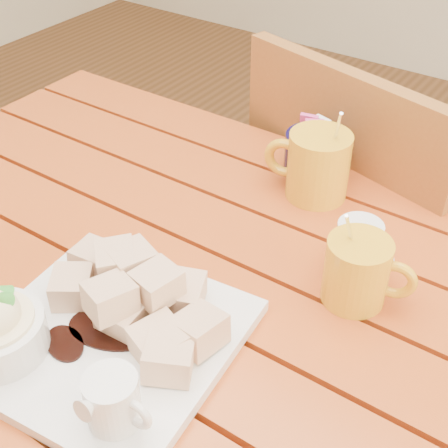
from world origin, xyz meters
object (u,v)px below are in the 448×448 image
Objects in this scene: table at (193,331)px; coffee_mug_right at (359,271)px; dessert_plate at (88,325)px; chair_far at (362,239)px; coffee_mug_left at (316,164)px.

coffee_mug_right is at bearing 23.56° from table.
dessert_plate is 0.34× the size of chair_far.
coffee_mug_left is 0.18× the size of chair_far.
coffee_mug_left is at bearing 80.57° from table.
table is at bearing -109.88° from coffee_mug_left.
dessert_plate is 2.27× the size of coffee_mug_right.
table is 0.27m from coffee_mug_right.
dessert_plate is 0.43m from coffee_mug_left.
dessert_plate is 0.72m from chair_far.
coffee_mug_left reaches higher than dessert_plate.
coffee_mug_right is at bearing 123.60° from chair_far.
coffee_mug_left reaches higher than chair_far.
coffee_mug_left reaches higher than table.
table is 1.32× the size of chair_far.
table is at bearing 82.06° from dessert_plate.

